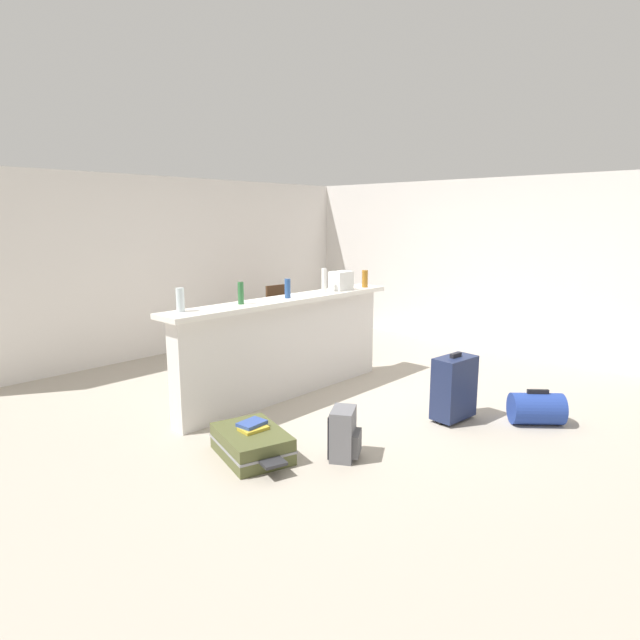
% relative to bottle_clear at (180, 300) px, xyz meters
% --- Properties ---
extents(ground_plane, '(13.00, 13.00, 0.05)m').
position_rel_bottle_clear_xyz_m(ground_plane, '(1.77, -0.45, -1.23)').
color(ground_plane, '#ADA393').
extents(wall_back, '(6.60, 0.10, 2.50)m').
position_rel_bottle_clear_xyz_m(wall_back, '(1.77, 2.60, 0.05)').
color(wall_back, silver).
rests_on(wall_back, ground_plane).
extents(wall_right, '(0.10, 6.00, 2.50)m').
position_rel_bottle_clear_xyz_m(wall_right, '(4.82, -0.15, 0.05)').
color(wall_right, silver).
rests_on(wall_right, ground_plane).
extents(partition_half_wall, '(2.80, 0.20, 1.05)m').
position_rel_bottle_clear_xyz_m(partition_half_wall, '(1.23, -0.10, -0.68)').
color(partition_half_wall, silver).
rests_on(partition_half_wall, ground_plane).
extents(bar_countertop, '(2.96, 0.40, 0.05)m').
position_rel_bottle_clear_xyz_m(bar_countertop, '(1.23, -0.10, -0.13)').
color(bar_countertop, white).
rests_on(bar_countertop, partition_half_wall).
extents(bottle_clear, '(0.07, 0.07, 0.22)m').
position_rel_bottle_clear_xyz_m(bottle_clear, '(0.00, 0.00, 0.00)').
color(bottle_clear, silver).
rests_on(bottle_clear, bar_countertop).
extents(bottle_green, '(0.06, 0.06, 0.22)m').
position_rel_bottle_clear_xyz_m(bottle_green, '(0.64, -0.07, 0.00)').
color(bottle_green, '#2D6B38').
rests_on(bottle_green, bar_countertop).
extents(bottle_blue, '(0.06, 0.06, 0.21)m').
position_rel_bottle_clear_xyz_m(bottle_blue, '(1.23, -0.12, -0.01)').
color(bottle_blue, '#284C89').
rests_on(bottle_blue, bar_countertop).
extents(bottle_white, '(0.06, 0.06, 0.27)m').
position_rel_bottle_clear_xyz_m(bottle_white, '(1.84, -0.08, 0.03)').
color(bottle_white, silver).
rests_on(bottle_white, bar_countertop).
extents(bottle_amber, '(0.07, 0.07, 0.21)m').
position_rel_bottle_clear_xyz_m(bottle_amber, '(2.49, -0.17, -0.00)').
color(bottle_amber, '#9E661E').
rests_on(bottle_amber, bar_countertop).
extents(grocery_bag, '(0.26, 0.18, 0.22)m').
position_rel_bottle_clear_xyz_m(grocery_bag, '(2.10, -0.12, 0.00)').
color(grocery_bag, silver).
rests_on(grocery_bag, bar_countertop).
extents(dining_table, '(1.10, 0.80, 0.74)m').
position_rel_bottle_clear_xyz_m(dining_table, '(2.71, 1.27, -0.56)').
color(dining_table, '#332319').
rests_on(dining_table, ground_plane).
extents(dining_chair_near_partition, '(0.41, 0.41, 0.93)m').
position_rel_bottle_clear_xyz_m(dining_chair_near_partition, '(2.66, 0.69, -0.69)').
color(dining_chair_near_partition, '#4C331E').
rests_on(dining_chair_near_partition, ground_plane).
extents(dining_chair_far_side, '(0.42, 0.42, 0.93)m').
position_rel_bottle_clear_xyz_m(dining_chair_far_side, '(2.80, 1.87, -0.69)').
color(dining_chair_far_side, '#4C331E').
rests_on(dining_chair_far_side, ground_plane).
extents(suitcase_flat_olive, '(0.67, 0.89, 0.22)m').
position_rel_bottle_clear_xyz_m(suitcase_flat_olive, '(-0.00, -0.98, -1.09)').
color(suitcase_flat_olive, '#51562D').
rests_on(suitcase_flat_olive, ground_plane).
extents(duffel_bag_blue, '(0.54, 0.56, 0.34)m').
position_rel_bottle_clear_xyz_m(duffel_bag_blue, '(2.30, -2.42, -1.05)').
color(duffel_bag_blue, '#233D93').
rests_on(duffel_bag_blue, ground_plane).
extents(backpack_grey, '(0.33, 0.33, 0.42)m').
position_rel_bottle_clear_xyz_m(backpack_grey, '(0.49, -1.55, -1.00)').
color(backpack_grey, slate).
rests_on(backpack_grey, ground_plane).
extents(suitcase_upright_navy, '(0.46, 0.28, 0.67)m').
position_rel_bottle_clear_xyz_m(suitcase_upright_navy, '(1.85, -1.79, -0.87)').
color(suitcase_upright_navy, '#1E284C').
rests_on(suitcase_upright_navy, ground_plane).
extents(book_stack, '(0.25, 0.22, 0.05)m').
position_rel_bottle_clear_xyz_m(book_stack, '(0.03, -0.95, -0.96)').
color(book_stack, gold).
rests_on(book_stack, suitcase_flat_olive).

